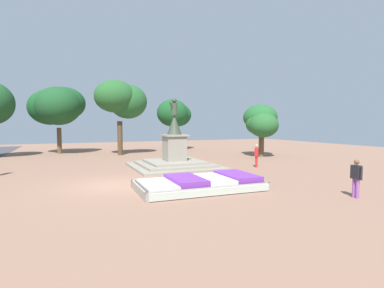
# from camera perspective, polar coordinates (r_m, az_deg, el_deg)

# --- Properties ---
(ground_plane) EXTENTS (72.21, 72.21, 0.00)m
(ground_plane) POSITION_cam_1_polar(r_m,az_deg,el_deg) (15.31, -14.53, -7.65)
(ground_plane) COLOR #8C6651
(flower_planter) EXTENTS (5.83, 3.21, 0.60)m
(flower_planter) POSITION_cam_1_polar(r_m,az_deg,el_deg) (14.00, 1.86, -7.54)
(flower_planter) COLOR #38281C
(flower_planter) RESTS_ON ground_plane
(statue_monument) EXTENTS (5.74, 5.74, 4.79)m
(statue_monument) POSITION_cam_1_polar(r_m,az_deg,el_deg) (20.82, -3.36, -2.43)
(statue_monument) COLOR gray
(statue_monument) RESTS_ON ground_plane
(pedestrian_with_handbag) EXTENTS (0.25, 0.57, 1.58)m
(pedestrian_with_handbag) POSITION_cam_1_polar(r_m,az_deg,el_deg) (13.94, 28.79, -5.36)
(pedestrian_with_handbag) COLOR #8C4C99
(pedestrian_with_handbag) RESTS_ON ground_plane
(pedestrian_near_planter) EXTENTS (0.44, 0.42, 1.61)m
(pedestrian_near_planter) POSITION_cam_1_polar(r_m,az_deg,el_deg) (21.28, 12.18, -1.90)
(pedestrian_near_planter) COLOR red
(pedestrian_near_planter) RESTS_ON ground_plane
(park_tree_behind_statue) EXTENTS (4.44, 4.42, 5.81)m
(park_tree_behind_statue) POSITION_cam_1_polar(r_m,az_deg,el_deg) (34.73, -3.27, 5.72)
(park_tree_behind_statue) COLOR #4C3823
(park_tree_behind_statue) RESTS_ON ground_plane
(park_tree_far_right) EXTENTS (3.39, 4.26, 4.84)m
(park_tree_far_right) POSITION_cam_1_polar(r_m,az_deg,el_deg) (28.45, 13.01, 4.20)
(park_tree_far_right) COLOR brown
(park_tree_far_right) RESTS_ON ground_plane
(park_tree_street_side) EXTENTS (5.58, 5.68, 6.80)m
(park_tree_street_side) POSITION_cam_1_polar(r_m,az_deg,el_deg) (33.45, -24.29, 6.66)
(park_tree_street_side) COLOR brown
(park_tree_street_side) RESTS_ON ground_plane
(park_tree_mid_canopy) EXTENTS (5.15, 3.99, 7.21)m
(park_tree_mid_canopy) POSITION_cam_1_polar(r_m,az_deg,el_deg) (30.22, -13.26, 8.27)
(park_tree_mid_canopy) COLOR #4C3823
(park_tree_mid_canopy) RESTS_ON ground_plane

